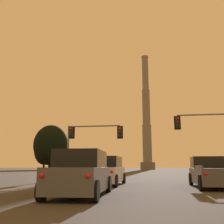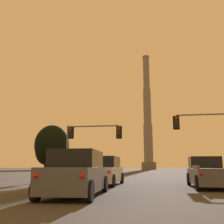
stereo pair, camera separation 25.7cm
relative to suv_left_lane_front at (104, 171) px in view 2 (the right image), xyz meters
The scene contains 7 objects.
suv_left_lane_front is the anchor object (origin of this frame).
suv_left_lane_second 6.75m from the suv_left_lane_front, 89.41° to the right, with size 2.29×4.97×1.86m.
pickup_truck_right_lane_front 6.60m from the suv_left_lane_front, 10.40° to the right, with size 2.34×5.56×1.82m.
traffic_light_overhead_left 8.57m from the suv_left_lane_front, 113.35° to the left, with size 5.63×0.50×5.21m.
smokestack 102.35m from the suv_left_lane_front, 89.09° to the left, with size 6.44×6.44×52.91m.
treeline_right_mid 91.45m from the suv_left_lane_front, 115.20° to the left, with size 8.27×7.45×13.39m.
treeline_far_left 81.43m from the suv_left_lane_front, 114.04° to the left, with size 12.61×11.35×16.28m.
Camera 2 is at (0.14, -2.48, 1.18)m, focal length 42.00 mm.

